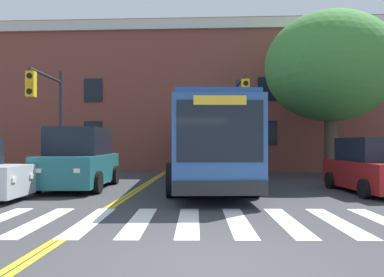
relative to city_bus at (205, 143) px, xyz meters
The scene contains 12 objects.
ground_plane 10.22m from the city_bus, 89.24° to the right, with size 120.00×120.00×0.00m, color #38383A.
crosswalk 7.58m from the city_bus, 96.08° to the right, with size 12.24×3.61×0.01m.
lane_line_yellow_inner 7.31m from the city_bus, 110.60° to the left, with size 0.12×36.00×0.01m, color gold.
lane_line_yellow_outer 7.25m from the city_bus, 109.39° to the left, with size 0.12×36.00×0.01m, color gold.
city_bus is the anchor object (origin of this frame).
car_teal_near_lane 4.97m from the city_bus, 160.18° to the right, with size 2.45×4.76×2.25m.
car_red_far_lane 6.23m from the city_bus, 22.68° to the right, with size 2.32×4.28×1.87m.
car_tan_behind_bus 10.03m from the city_bus, 89.55° to the left, with size 2.00×4.03×1.83m.
traffic_light_far_corner 7.10m from the city_bus, behind, with size 0.39×3.45×5.13m.
traffic_light_overhead 3.51m from the city_bus, 58.00° to the left, with size 0.45×2.87×4.92m.
street_tree_curbside_large 7.45m from the city_bus, 24.76° to the left, with size 8.55×8.93×7.88m.
building_facade 11.42m from the city_bus, 98.62° to the left, with size 38.91×8.52×9.17m.
Camera 1 is at (0.10, -5.28, 1.69)m, focal length 35.00 mm.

